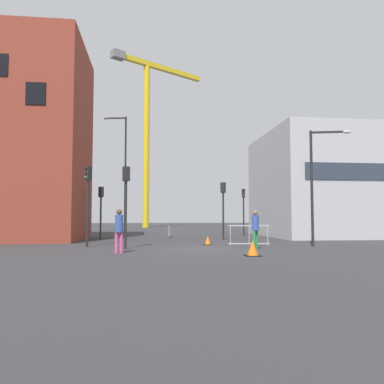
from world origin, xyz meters
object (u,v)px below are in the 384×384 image
at_px(streetlamp_short, 318,175).
at_px(traffic_light_median, 101,204).
at_px(traffic_light_verge, 88,193).
at_px(traffic_cone_orange, 208,241).
at_px(traffic_light_far, 223,201).
at_px(construction_crane, 148,118).
at_px(streetlamp_tall, 123,167).
at_px(pedestrian_waiting, 255,226).
at_px(traffic_cone_by_barrier, 253,249).
at_px(traffic_light_corner, 126,193).
at_px(pedestrian_walking, 119,227).
at_px(traffic_light_island, 244,204).

distance_m(streetlamp_short, traffic_light_median, 14.12).
bearing_deg(traffic_light_verge, traffic_cone_orange, 6.61).
xyz_separation_m(traffic_light_far, traffic_light_verge, (-8.11, -5.38, 0.16)).
height_order(construction_crane, traffic_light_verge, construction_crane).
relative_size(streetlamp_tall, traffic_light_verge, 2.25).
xyz_separation_m(pedestrian_waiting, traffic_cone_orange, (-1.81, 3.06, -0.86)).
bearing_deg(traffic_cone_orange, traffic_cone_by_barrier, -82.70).
height_order(traffic_cone_by_barrier, traffic_cone_orange, traffic_cone_by_barrier).
bearing_deg(traffic_light_far, traffic_light_median, 173.33).
xyz_separation_m(traffic_light_corner, pedestrian_walking, (-0.15, -2.19, -1.56)).
bearing_deg(traffic_light_verge, construction_crane, 85.19).
bearing_deg(traffic_cone_by_barrier, streetlamp_tall, 111.58).
height_order(construction_crane, pedestrian_walking, construction_crane).
bearing_deg(traffic_light_corner, streetlamp_short, 2.34).
bearing_deg(streetlamp_tall, construction_crane, 85.97).
height_order(streetlamp_tall, streetlamp_short, streetlamp_tall).
relative_size(construction_crane, streetlamp_tall, 2.66).
xyz_separation_m(streetlamp_tall, traffic_cone_orange, (5.16, -8.85, -5.09)).
bearing_deg(streetlamp_tall, traffic_light_far, -31.18).
height_order(traffic_light_far, traffic_light_median, traffic_light_far).
height_order(construction_crane, streetlamp_tall, construction_crane).
bearing_deg(construction_crane, traffic_light_verge, -94.81).
bearing_deg(traffic_cone_orange, pedestrian_walking, -135.07).
distance_m(traffic_light_verge, traffic_cone_orange, 6.86).
xyz_separation_m(traffic_light_far, traffic_cone_by_barrier, (-0.99, -10.87, -2.31)).
relative_size(traffic_light_far, pedestrian_waiting, 2.10).
bearing_deg(traffic_light_island, traffic_light_far, -118.24).
relative_size(streetlamp_tall, pedestrian_walking, 5.02).
xyz_separation_m(traffic_light_median, traffic_cone_orange, (6.41, -5.61, -2.19)).
bearing_deg(pedestrian_waiting, traffic_cone_orange, 120.54).
relative_size(construction_crane, traffic_light_median, 6.93).
bearing_deg(traffic_light_verge, pedestrian_waiting, -15.98).
bearing_deg(pedestrian_walking, pedestrian_waiting, 12.44).
bearing_deg(pedestrian_walking, construction_crane, 88.35).
xyz_separation_m(traffic_light_island, traffic_light_corner, (-8.73, -11.84, 0.09)).
xyz_separation_m(streetlamp_tall, streetlamp_short, (10.67, -10.71, -1.62)).
relative_size(streetlamp_tall, traffic_light_island, 2.44).
height_order(traffic_light_median, pedestrian_waiting, traffic_light_median).
distance_m(traffic_light_median, pedestrian_walking, 10.33).
xyz_separation_m(streetlamp_short, traffic_light_island, (-1.07, 11.44, -1.13)).
bearing_deg(traffic_cone_orange, traffic_light_far, 69.02).
height_order(traffic_light_median, traffic_cone_orange, traffic_light_median).
xyz_separation_m(construction_crane, traffic_light_verge, (-3.01, -35.73, -13.17)).
xyz_separation_m(streetlamp_tall, traffic_cone_by_barrier, (5.96, -15.07, -5.02)).
relative_size(traffic_light_median, traffic_cone_orange, 7.60).
xyz_separation_m(traffic_light_island, traffic_cone_orange, (-4.43, -9.58, -2.34)).
relative_size(pedestrian_walking, pedestrian_waiting, 1.01).
bearing_deg(traffic_cone_by_barrier, traffic_light_verge, 142.40).
bearing_deg(streetlamp_tall, traffic_light_verge, -96.92).
height_order(construction_crane, traffic_light_far, construction_crane).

